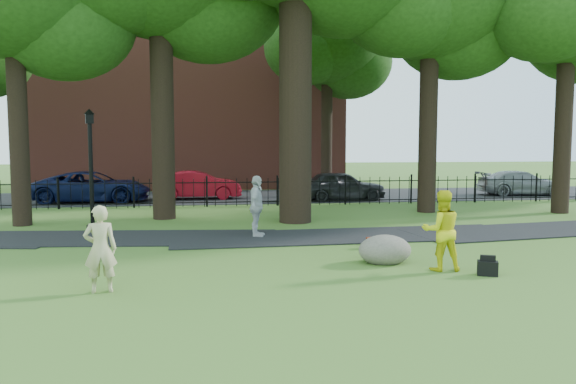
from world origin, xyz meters
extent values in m
plane|color=#486F26|center=(0.00, 0.00, 0.00)|extent=(120.00, 120.00, 0.00)
cube|color=black|center=(1.00, 3.90, 0.00)|extent=(36.07, 3.85, 0.03)
cube|color=black|center=(0.00, 16.00, 0.00)|extent=(80.00, 7.00, 0.02)
cube|color=black|center=(0.00, 12.00, 1.02)|extent=(44.00, 0.04, 0.04)
cube|color=black|center=(0.00, 12.00, 0.18)|extent=(44.00, 0.04, 0.04)
cube|color=brown|center=(-4.00, 24.00, 6.00)|extent=(18.00, 8.00, 12.00)
cylinder|color=black|center=(0.00, 7.00, 5.25)|extent=(1.10, 1.10, 10.50)
cylinder|color=black|center=(-9.00, 7.50, 3.85)|extent=(0.60, 0.60, 7.70)
ellipsoid|color=#1C3D10|center=(-7.65, 8.25, 6.82)|extent=(4.80, 4.80, 4.08)
cylinder|color=black|center=(-4.50, 8.50, 4.55)|extent=(0.80, 0.80, 9.10)
cylinder|color=black|center=(5.50, 9.00, 4.20)|extent=(0.70, 0.70, 8.40)
ellipsoid|color=#1C3D10|center=(6.98, 9.82, 7.44)|extent=(5.28, 5.28, 4.49)
cylinder|color=black|center=(10.50, 8.00, 4.02)|extent=(0.64, 0.64, 8.05)
ellipsoid|color=#1C3D10|center=(9.26, 7.38, 7.59)|extent=(4.65, 4.65, 3.95)
imported|color=tan|center=(-4.89, -1.37, 0.80)|extent=(0.63, 0.46, 1.61)
imported|color=yellow|center=(1.98, -0.57, 0.86)|extent=(0.89, 0.72, 1.72)
imported|color=#BABBC0|center=(-1.57, 4.14, 0.89)|extent=(0.68, 1.12, 1.78)
ellipsoid|color=slate|center=(1.01, 0.30, 0.35)|extent=(1.26, 0.98, 0.70)
cylinder|color=black|center=(-6.45, 5.83, 1.64)|extent=(0.12, 0.12, 3.29)
cylinder|color=black|center=(-6.45, 5.83, 0.10)|extent=(0.37, 0.37, 0.21)
cube|color=black|center=(-6.45, 5.83, 3.44)|extent=(0.28, 0.28, 0.31)
cone|color=black|center=(-6.45, 5.83, 3.65)|extent=(0.33, 0.33, 0.16)
cube|color=black|center=(2.73, -1.16, 0.15)|extent=(0.47, 0.39, 0.30)
cube|color=maroon|center=(1.32, 2.08, 0.13)|extent=(0.44, 0.32, 0.27)
imported|color=maroon|center=(-3.43, 15.15, 0.68)|extent=(4.12, 1.47, 1.35)
imported|color=#0C143E|center=(-8.09, 14.35, 0.70)|extent=(5.16, 2.54, 1.41)
imported|color=black|center=(3.19, 13.60, 0.69)|extent=(4.12, 1.75, 1.39)
imported|color=gray|center=(12.91, 14.83, 0.62)|extent=(4.47, 2.21, 1.25)
camera|label=1|loc=(-2.93, -11.80, 2.75)|focal=35.00mm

